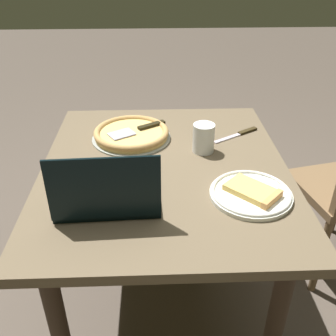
{
  "coord_description": "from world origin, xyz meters",
  "views": [
    {
      "loc": [
        -1.2,
        0.03,
        1.47
      ],
      "look_at": [
        -0.08,
        -0.01,
        0.78
      ],
      "focal_mm": 41.0,
      "sensor_mm": 36.0,
      "label": 1
    }
  ],
  "objects_px": {
    "pizza_tray": "(131,134)",
    "pizza_plate": "(251,193)",
    "table_knife": "(240,134)",
    "laptop": "(108,195)",
    "dining_table": "(165,191)",
    "drink_cup": "(204,138)"
  },
  "relations": [
    {
      "from": "pizza_plate",
      "to": "drink_cup",
      "type": "relative_size",
      "value": 2.36
    },
    {
      "from": "dining_table",
      "to": "laptop",
      "type": "xyz_separation_m",
      "value": [
        -0.24,
        0.18,
        0.16
      ]
    },
    {
      "from": "pizza_plate",
      "to": "table_knife",
      "type": "xyz_separation_m",
      "value": [
        0.45,
        -0.05,
        -0.01
      ]
    },
    {
      "from": "pizza_tray",
      "to": "pizza_plate",
      "type": "bearing_deg",
      "value": -136.73
    },
    {
      "from": "dining_table",
      "to": "table_knife",
      "type": "bearing_deg",
      "value": -53.41
    },
    {
      "from": "dining_table",
      "to": "pizza_plate",
      "type": "xyz_separation_m",
      "value": [
        -0.2,
        -0.27,
        0.13
      ]
    },
    {
      "from": "laptop",
      "to": "pizza_plate",
      "type": "height_order",
      "value": "laptop"
    },
    {
      "from": "dining_table",
      "to": "table_knife",
      "type": "height_order",
      "value": "table_knife"
    },
    {
      "from": "pizza_plate",
      "to": "laptop",
      "type": "bearing_deg",
      "value": 94.37
    },
    {
      "from": "laptop",
      "to": "pizza_plate",
      "type": "relative_size",
      "value": 1.23
    },
    {
      "from": "laptop",
      "to": "table_knife",
      "type": "relative_size",
      "value": 1.58
    },
    {
      "from": "dining_table",
      "to": "laptop",
      "type": "height_order",
      "value": "laptop"
    },
    {
      "from": "laptop",
      "to": "table_knife",
      "type": "xyz_separation_m",
      "value": [
        0.48,
        -0.51,
        -0.04
      ]
    },
    {
      "from": "table_knife",
      "to": "laptop",
      "type": "bearing_deg",
      "value": 133.37
    },
    {
      "from": "pizza_tray",
      "to": "table_knife",
      "type": "height_order",
      "value": "pizza_tray"
    },
    {
      "from": "laptop",
      "to": "pizza_tray",
      "type": "xyz_separation_m",
      "value": [
        0.46,
        -0.05,
        -0.02
      ]
    },
    {
      "from": "pizza_plate",
      "to": "table_knife",
      "type": "relative_size",
      "value": 1.29
    },
    {
      "from": "pizza_tray",
      "to": "table_knife",
      "type": "xyz_separation_m",
      "value": [
        0.02,
        -0.46,
        -0.02
      ]
    },
    {
      "from": "pizza_tray",
      "to": "drink_cup",
      "type": "distance_m",
      "value": 0.31
    },
    {
      "from": "table_knife",
      "to": "drink_cup",
      "type": "distance_m",
      "value": 0.23
    },
    {
      "from": "table_knife",
      "to": "drink_cup",
      "type": "xyz_separation_m",
      "value": [
        -0.14,
        0.17,
        0.05
      ]
    },
    {
      "from": "pizza_tray",
      "to": "table_knife",
      "type": "distance_m",
      "value": 0.46
    }
  ]
}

